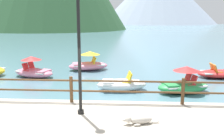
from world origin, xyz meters
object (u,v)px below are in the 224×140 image
object	(u,v)px
lamp_post	(79,34)
pedal_boat_4	(88,64)
pedal_boat_3	(121,84)
pedal_boat_0	(34,70)
pedal_boat_5	(220,73)
dog_resting	(139,120)
pedal_boat_1	(183,84)

from	to	relation	value
lamp_post	pedal_boat_4	size ratio (longest dim) A/B	1.46
lamp_post	pedal_boat_3	distance (m)	5.07
pedal_boat_0	pedal_boat_3	distance (m)	5.75
lamp_post	pedal_boat_4	bearing A→B (deg)	97.28
pedal_boat_0	pedal_boat_4	size ratio (longest dim) A/B	0.97
lamp_post	pedal_boat_5	world-z (taller)	lamp_post
dog_resting	pedal_boat_4	size ratio (longest dim) A/B	0.37
pedal_boat_1	pedal_boat_3	bearing A→B (deg)	176.30
pedal_boat_1	pedal_boat_5	xyz separation A→B (m)	(2.75, 3.17, -0.16)
pedal_boat_1	pedal_boat_5	bearing A→B (deg)	49.14
dog_resting	pedal_boat_1	distance (m)	5.19
pedal_boat_0	pedal_boat_3	size ratio (longest dim) A/B	1.12
pedal_boat_0	pedal_boat_5	bearing A→B (deg)	2.81
pedal_boat_0	dog_resting	bearing A→B (deg)	-51.45
lamp_post	pedal_boat_1	bearing A→B (deg)	44.34
lamp_post	pedal_boat_4	xyz separation A→B (m)	(-1.13, 8.86, -2.51)
dog_resting	pedal_boat_3	xyz separation A→B (m)	(-0.63, 4.86, -0.23)
pedal_boat_0	pedal_boat_1	size ratio (longest dim) A/B	1.02
lamp_post	pedal_boat_5	distance (m)	10.24
pedal_boat_5	pedal_boat_0	bearing A→B (deg)	-177.19
pedal_boat_3	pedal_boat_5	size ratio (longest dim) A/B	0.96
pedal_boat_4	pedal_boat_3	bearing A→B (deg)	-63.70
pedal_boat_1	pedal_boat_3	size ratio (longest dim) A/B	1.10
pedal_boat_0	pedal_boat_4	xyz separation A→B (m)	(2.88, 2.24, 0.02)
pedal_boat_0	pedal_boat_1	xyz separation A→B (m)	(8.08, -2.64, 0.01)
pedal_boat_4	pedal_boat_1	bearing A→B (deg)	-43.18
pedal_boat_1	pedal_boat_3	world-z (taller)	pedal_boat_1
lamp_post	pedal_boat_4	world-z (taller)	lamp_post
pedal_boat_4	pedal_boat_5	xyz separation A→B (m)	(7.95, -1.71, -0.17)
pedal_boat_0	pedal_boat_5	size ratio (longest dim) A/B	1.07
lamp_post	pedal_boat_3	xyz separation A→B (m)	(1.19, 4.17, -2.64)
pedal_boat_5	pedal_boat_3	bearing A→B (deg)	-152.04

